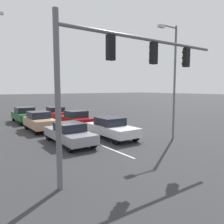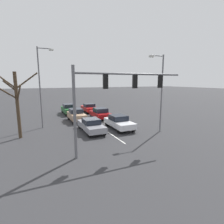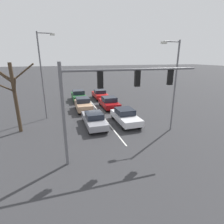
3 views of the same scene
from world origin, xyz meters
TOP-DOWN VIEW (x-y plane):
  - ground_plane at (0.00, 0.00)m, footprint 240.00×240.00m
  - lane_stripe_left_divider at (0.00, 1.74)m, footprint 0.12×15.47m
  - car_silver_leftlane_front at (-1.63, 5.06)m, footprint 1.83×4.35m
  - car_gray_midlane_front at (1.48, 4.88)m, footprint 1.74×4.60m
  - car_maroon_leftlane_second at (-1.65, -0.73)m, footprint 1.87×4.24m
  - car_tan_midlane_second at (1.72, -0.54)m, footprint 1.72×4.06m
  - car_red_leftlane_third at (-1.77, -6.23)m, footprint 1.84×4.06m
  - car_darkgreen_midlane_third at (1.59, -5.95)m, footprint 1.88×4.50m
  - traffic_signal_gantry at (1.49, 10.46)m, footprint 8.64×0.37m
  - street_lamp_left_shoulder at (-4.81, 7.73)m, footprint 1.71×0.24m

SIDE VIEW (x-z plane):
  - ground_plane at x=0.00m, z-range 0.00..0.00m
  - lane_stripe_left_divider at x=0.00m, z-range 0.00..0.01m
  - car_gray_midlane_front at x=1.48m, z-range 0.01..1.38m
  - car_red_leftlane_third at x=-1.77m, z-range 0.02..1.44m
  - car_maroon_leftlane_second at x=-1.65m, z-range 0.00..1.47m
  - car_silver_leftlane_front at x=-1.63m, z-range 0.02..1.48m
  - car_darkgreen_midlane_third at x=1.59m, z-range 0.02..1.60m
  - car_tan_midlane_second at x=1.72m, z-range 0.02..1.61m
  - street_lamp_left_shoulder at x=-4.81m, z-range 0.57..8.18m
  - traffic_signal_gantry at x=1.49m, z-range 1.43..7.52m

